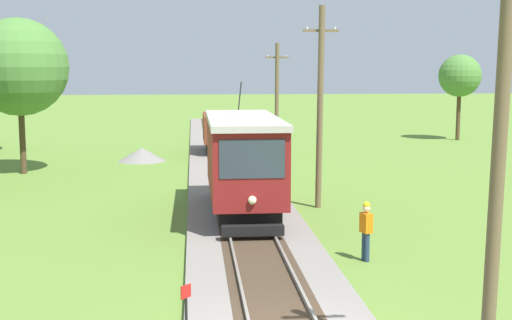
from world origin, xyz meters
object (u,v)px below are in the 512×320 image
(track_worker, at_px, (366,228))
(tree_left_near, at_px, (19,67))
(trackside_signal_marker, at_px, (186,309))
(tree_right_near, at_px, (460,76))
(gravel_pile, at_px, (142,154))
(red_tram, at_px, (243,160))
(utility_pole_foreground, at_px, (498,170))
(utility_pole_near_tram, at_px, (320,106))
(utility_pole_mid, at_px, (277,101))
(freight_car, at_px, (222,131))

(track_worker, distance_m, tree_left_near, 23.29)
(trackside_signal_marker, height_order, tree_right_near, tree_right_near)
(gravel_pile, bearing_deg, red_tram, -72.84)
(utility_pole_foreground, relative_size, utility_pole_near_tram, 0.96)
(track_worker, height_order, tree_left_near, tree_left_near)
(utility_pole_mid, height_order, tree_right_near, utility_pole_mid)
(trackside_signal_marker, bearing_deg, gravel_pile, 96.05)
(gravel_pile, xyz_separation_m, track_worker, (8.13, -22.35, 0.57))
(utility_pole_mid, height_order, track_worker, utility_pole_mid)
(freight_car, bearing_deg, gravel_pile, -151.86)
(freight_car, bearing_deg, tree_right_near, 21.13)
(utility_pole_foreground, distance_m, tree_left_near, 29.91)
(utility_pole_mid, distance_m, track_worker, 21.78)
(track_worker, bearing_deg, utility_pole_near_tram, -106.82)
(red_tram, height_order, utility_pole_mid, utility_pole_mid)
(freight_car, bearing_deg, utility_pole_foreground, -84.58)
(utility_pole_mid, xyz_separation_m, track_worker, (-0.01, -21.62, -2.65))
(red_tram, xyz_separation_m, trackside_signal_marker, (-2.04, -11.60, -1.53))
(utility_pole_mid, xyz_separation_m, tree_right_near, (15.55, 10.63, 1.33))
(gravel_pile, distance_m, tree_left_near, 9.05)
(track_worker, relative_size, tree_left_near, 0.22)
(utility_pole_foreground, relative_size, utility_pole_mid, 1.09)
(freight_car, distance_m, utility_pole_mid, 5.09)
(utility_pole_mid, xyz_separation_m, trackside_signal_marker, (-5.20, -27.00, -2.97))
(red_tram, height_order, trackside_signal_marker, red_tram)
(utility_pole_near_tram, bearing_deg, red_tram, -156.73)
(utility_pole_near_tram, bearing_deg, trackside_signal_marker, -111.89)
(utility_pole_foreground, relative_size, tree_left_near, 0.94)
(trackside_signal_marker, xyz_separation_m, tree_left_near, (-8.87, 23.35, 4.98))
(utility_pole_near_tram, distance_m, gravel_pile, 17.27)
(utility_pole_near_tram, bearing_deg, track_worker, -90.11)
(tree_left_near, xyz_separation_m, tree_right_near, (29.62, 14.28, -0.68))
(red_tram, bearing_deg, tree_right_near, 54.30)
(freight_car, xyz_separation_m, tree_left_near, (-10.91, -7.04, 4.09))
(red_tram, xyz_separation_m, tree_left_near, (-10.92, 11.76, 3.46))
(freight_car, xyz_separation_m, tree_right_near, (18.71, 7.23, 3.41))
(red_tram, bearing_deg, utility_pole_mid, 78.40)
(red_tram, height_order, tree_left_near, tree_left_near)
(freight_car, height_order, utility_pole_near_tram, utility_pole_near_tram)
(utility_pole_foreground, bearing_deg, trackside_signal_marker, 150.15)
(red_tram, distance_m, utility_pole_near_tram, 3.94)
(utility_pole_foreground, bearing_deg, utility_pole_mid, 90.00)
(utility_pole_foreground, bearing_deg, freight_car, 95.42)
(track_worker, distance_m, tree_right_near, 36.03)
(utility_pole_foreground, distance_m, tree_right_near, 43.50)
(freight_car, relative_size, gravel_pile, 1.79)
(red_tram, distance_m, utility_pole_mid, 15.79)
(freight_car, relative_size, utility_pole_near_tram, 0.65)
(freight_car, distance_m, trackside_signal_marker, 30.48)
(trackside_signal_marker, relative_size, tree_right_near, 0.18)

